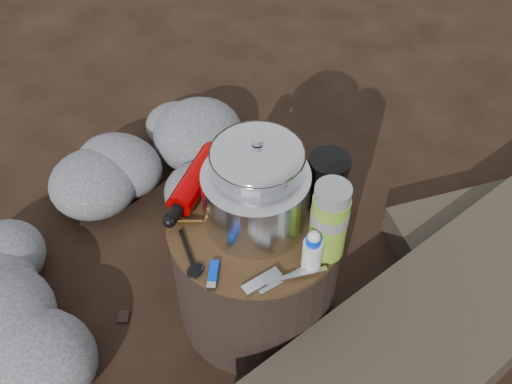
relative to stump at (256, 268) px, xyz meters
The scene contains 15 objects.
ground 0.19m from the stump, ahead, with size 60.00×60.00×0.00m, color black.
stump is the anchor object (origin of this frame).
rock_ring 0.48m from the stump, behind, with size 0.50×1.08×0.21m, color #5B5B60, non-canonical shape.
foil_windscreen 0.27m from the stump, 126.85° to the left, with size 0.24×0.24×0.15m, color silver.
camping_pot 0.30m from the stump, 116.22° to the left, with size 0.21×0.21×0.21m, color silver.
fuel_bottle 0.28m from the stump, behind, with size 0.06×0.26×0.06m, color #B20001, non-canonical shape.
thermos 0.34m from the stump, ahead, with size 0.08×0.08×0.20m, color #76A429.
travel_mug 0.31m from the stump, 50.11° to the left, with size 0.09×0.09×0.14m, color black.
stuff_sack 0.31m from the stump, 123.27° to the left, with size 0.17×0.14×0.12m, color #C68A20.
food_pouch 0.30m from the stump, 106.09° to the left, with size 0.10×0.02×0.13m, color #0F0E4A.
lighter 0.27m from the stump, 91.12° to the right, with size 0.02×0.07×0.01m, color #0135EB.
multitool 0.27m from the stump, 55.99° to the right, with size 0.03×0.09×0.01m, color silver.
pot_grabber 0.27m from the stump, 36.85° to the right, with size 0.04×0.15×0.01m, color silver, non-canonical shape.
spork 0.26m from the stump, 119.76° to the right, with size 0.03×0.13×0.01m, color black, non-canonical shape.
squeeze_bottle 0.30m from the stump, 17.37° to the right, with size 0.04×0.04×0.10m, color silver.
Camera 1 is at (0.44, -0.76, 1.44)m, focal length 41.57 mm.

